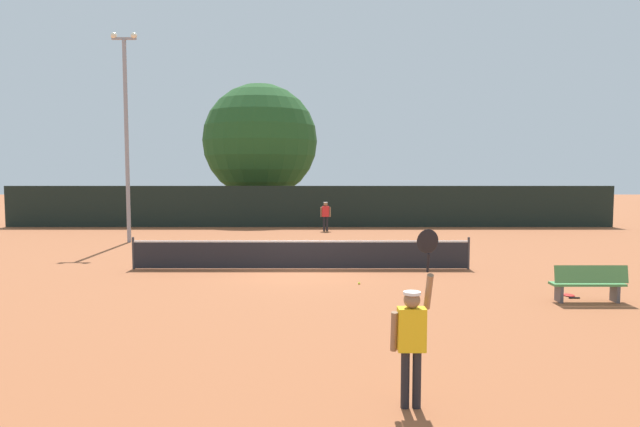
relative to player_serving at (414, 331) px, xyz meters
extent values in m
plane|color=#9E5633|center=(-1.90, 10.83, -1.07)|extent=(120.00, 120.00, 0.00)
cube|color=#232328|center=(-1.90, 10.83, -0.60)|extent=(11.18, 0.03, 0.91)
cube|color=white|center=(-1.90, 10.83, -0.14)|extent=(11.18, 0.04, 0.06)
cylinder|color=#333338|center=(-7.49, 10.83, -0.54)|extent=(0.08, 0.08, 1.07)
cylinder|color=#333338|center=(3.69, 10.83, -0.54)|extent=(0.08, 0.08, 1.07)
cube|color=black|center=(-1.90, 24.83, 0.13)|extent=(35.63, 0.12, 2.42)
cube|color=yellow|center=(-0.01, -0.01, 0.03)|extent=(0.38, 0.22, 0.59)
sphere|color=#8C6647|center=(-0.01, -0.01, 0.43)|extent=(0.23, 0.23, 0.23)
cylinder|color=white|center=(-0.01, -0.01, 0.53)|extent=(0.24, 0.24, 0.04)
cylinder|color=black|center=(-0.09, -0.01, -0.67)|extent=(0.12, 0.12, 0.80)
cylinder|color=black|center=(0.07, -0.01, -0.67)|extent=(0.12, 0.12, 0.80)
cylinder|color=#8C6647|center=(-0.25, -0.01, 0.00)|extent=(0.09, 0.17, 0.57)
cylinder|color=#8C6647|center=(0.23, 0.07, 0.53)|extent=(0.09, 0.32, 0.55)
cylinder|color=black|center=(0.23, 0.13, 0.92)|extent=(0.04, 0.11, 0.28)
ellipsoid|color=black|center=(0.23, 0.19, 1.21)|extent=(0.30, 0.13, 0.36)
cube|color=red|center=(-0.95, 22.72, 0.00)|extent=(0.38, 0.22, 0.58)
sphere|color=#8C6647|center=(-0.95, 22.72, 0.39)|extent=(0.22, 0.22, 0.22)
cylinder|color=white|center=(-0.95, 22.72, 0.49)|extent=(0.23, 0.23, 0.04)
cylinder|color=black|center=(-1.03, 22.72, -0.68)|extent=(0.12, 0.12, 0.78)
cylinder|color=black|center=(-0.87, 22.72, -0.68)|extent=(0.12, 0.12, 0.78)
cylinder|color=#8C6647|center=(-1.19, 22.72, -0.03)|extent=(0.09, 0.17, 0.55)
cylinder|color=#8C6647|center=(-0.71, 22.72, -0.03)|extent=(0.09, 0.15, 0.55)
sphere|color=#CCE033|center=(-0.13, 8.32, -1.04)|extent=(0.07, 0.07, 0.07)
cylinder|color=black|center=(5.26, 6.53, -1.05)|extent=(0.28, 0.04, 0.04)
ellipsoid|color=red|center=(5.26, 6.85, -1.05)|extent=(0.28, 0.36, 0.04)
cube|color=#478C4C|center=(5.41, 6.19, -0.62)|extent=(1.80, 0.40, 0.06)
cube|color=#478C4C|center=(5.41, 6.01, -0.34)|extent=(1.80, 0.12, 0.44)
cube|color=#4C4C51|center=(4.71, 6.19, -0.85)|extent=(0.08, 0.36, 0.45)
cube|color=#4C4C51|center=(6.11, 6.19, -0.85)|extent=(0.08, 0.36, 0.45)
cylinder|color=gray|center=(-10.06, 17.86, 3.50)|extent=(0.18, 0.18, 9.15)
cube|color=gray|center=(-10.06, 17.86, 8.13)|extent=(1.10, 0.10, 0.10)
sphere|color=#F2EDCC|center=(-10.51, 17.86, 8.26)|extent=(0.28, 0.28, 0.28)
sphere|color=#F2EDCC|center=(-9.61, 17.86, 8.26)|extent=(0.28, 0.28, 0.28)
cylinder|color=brown|center=(-5.36, 30.59, 0.13)|extent=(0.56, 0.56, 2.41)
sphere|color=#235123|center=(-5.36, 30.59, 4.26)|extent=(7.78, 7.78, 7.78)
cube|color=#B7B7BC|center=(-5.11, 33.45, -0.47)|extent=(2.26, 4.35, 0.90)
cube|color=#2D333D|center=(-5.11, 33.15, 0.30)|extent=(1.89, 2.34, 0.64)
cylinder|color=black|center=(-5.96, 34.85, -0.77)|extent=(0.22, 0.60, 0.60)
cylinder|color=black|center=(-4.26, 34.85, -0.77)|extent=(0.22, 0.60, 0.60)
cylinder|color=black|center=(-5.96, 32.05, -0.77)|extent=(0.22, 0.60, 0.60)
cylinder|color=black|center=(-4.26, 32.05, -0.77)|extent=(0.22, 0.60, 0.60)
cube|color=red|center=(4.96, 32.16, -0.47)|extent=(1.92, 4.21, 0.90)
cube|color=#2D333D|center=(4.96, 31.86, 0.30)|extent=(1.71, 2.21, 0.64)
cylinder|color=black|center=(4.11, 33.56, -0.77)|extent=(0.22, 0.60, 0.60)
cylinder|color=black|center=(5.81, 33.56, -0.77)|extent=(0.22, 0.60, 0.60)
cylinder|color=black|center=(4.11, 30.76, -0.77)|extent=(0.22, 0.60, 0.60)
cylinder|color=black|center=(5.81, 30.76, -0.77)|extent=(0.22, 0.60, 0.60)
camera|label=1|loc=(-1.26, -7.39, 2.17)|focal=30.98mm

